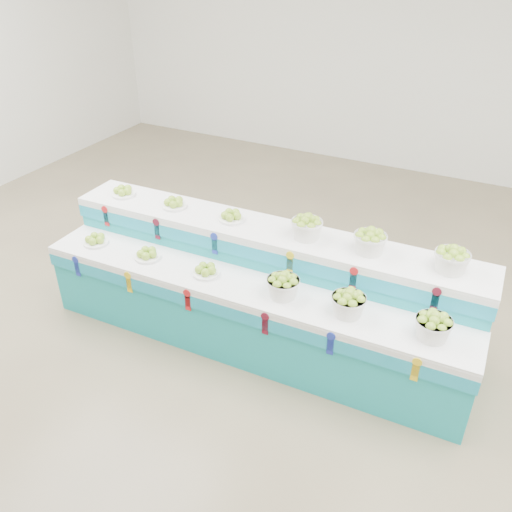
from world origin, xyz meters
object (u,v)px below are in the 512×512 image
object	(u,v)px
basket_lower_left	(283,285)
plate_upper_mid	(174,202)
display_stand	(256,290)
basket_upper_right	(452,259)

from	to	relation	value
basket_lower_left	plate_upper_mid	bearing A→B (deg)	161.35
plate_upper_mid	basket_lower_left	bearing A→B (deg)	-18.65
display_stand	basket_upper_right	size ratio (longest dim) A/B	14.47
display_stand	basket_lower_left	distance (m)	0.53
display_stand	basket_lower_left	xyz separation A→B (m)	(0.36, -0.23, 0.31)
display_stand	basket_upper_right	xyz separation A→B (m)	(1.54, 0.27, 0.61)
display_stand	basket_lower_left	bearing A→B (deg)	-33.78
plate_upper_mid	basket_upper_right	size ratio (longest dim) A/B	0.89
plate_upper_mid	basket_upper_right	bearing A→B (deg)	1.18
basket_lower_left	basket_upper_right	bearing A→B (deg)	23.30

